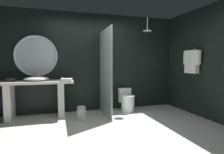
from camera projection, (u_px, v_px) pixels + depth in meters
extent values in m
plane|color=silver|center=(116.00, 135.00, 3.29)|extent=(5.76, 5.76, 0.00)
cube|color=black|center=(95.00, 62.00, 5.00)|extent=(4.80, 0.10, 2.60)
cube|color=black|center=(196.00, 62.00, 4.58)|extent=(0.10, 2.47, 2.60)
cube|color=silver|center=(36.00, 82.00, 4.27)|extent=(1.70, 0.59, 0.05)
cube|color=silver|center=(10.00, 102.00, 4.14)|extent=(0.14, 0.50, 0.82)
cube|color=silver|center=(61.00, 99.00, 4.46)|extent=(0.14, 0.50, 0.82)
ellipsoid|color=white|center=(36.00, 79.00, 4.29)|extent=(0.55, 0.45, 0.10)
cylinder|color=silver|center=(37.00, 76.00, 4.48)|extent=(0.02, 0.02, 0.22)
cylinder|color=silver|center=(37.00, 72.00, 4.41)|extent=(0.02, 0.14, 0.02)
cylinder|color=silver|center=(62.00, 79.00, 4.46)|extent=(0.07, 0.07, 0.08)
cube|color=#3D3323|center=(11.00, 80.00, 4.15)|extent=(0.17, 0.12, 0.07)
torus|color=silver|center=(36.00, 56.00, 4.48)|extent=(1.02, 0.05, 1.02)
cylinder|color=#B2BCC1|center=(36.00, 56.00, 4.49)|extent=(0.93, 0.01, 0.93)
cube|color=silver|center=(105.00, 73.00, 4.47)|extent=(0.02, 1.13, 2.10)
cylinder|color=silver|center=(147.00, 24.00, 4.89)|extent=(0.02, 0.02, 0.35)
cylinder|color=silver|center=(147.00, 31.00, 4.91)|extent=(0.23, 0.23, 0.02)
sphere|color=silver|center=(195.00, 48.00, 4.53)|extent=(0.04, 0.04, 0.04)
cube|color=silver|center=(192.00, 62.00, 4.54)|extent=(0.12, 0.39, 0.57)
cylinder|color=silver|center=(198.00, 57.00, 4.32)|extent=(0.12, 0.12, 0.34)
cylinder|color=silver|center=(186.00, 58.00, 4.74)|extent=(0.12, 0.12, 0.34)
sphere|color=silver|center=(189.00, 61.00, 4.51)|extent=(0.07, 0.07, 0.07)
cylinder|color=white|center=(128.00, 104.00, 4.86)|extent=(0.35, 0.35, 0.42)
ellipsoid|color=white|center=(128.00, 95.00, 4.84)|extent=(0.37, 0.40, 0.02)
cube|color=white|center=(125.00, 95.00, 5.08)|extent=(0.35, 0.14, 0.39)
cylinder|color=silver|center=(81.00, 114.00, 4.13)|extent=(0.19, 0.19, 0.28)
ellipsoid|color=silver|center=(81.00, 107.00, 4.12)|extent=(0.19, 0.19, 0.06)
cube|color=silver|center=(67.00, 80.00, 4.27)|extent=(0.28, 0.24, 0.06)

